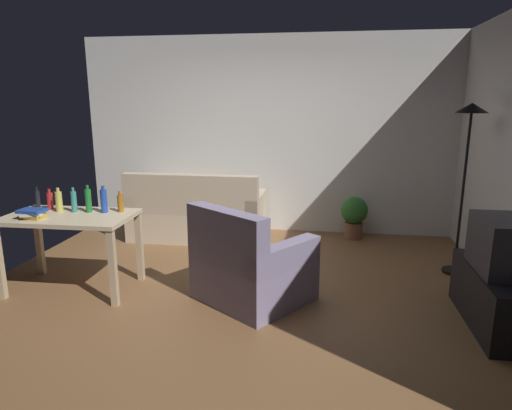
# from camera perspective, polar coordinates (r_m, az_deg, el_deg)

# --- Properties ---
(ground_plane) EXTENTS (5.20, 4.40, 0.02)m
(ground_plane) POSITION_cam_1_polar(r_m,az_deg,el_deg) (4.52, -2.25, -10.85)
(ground_plane) COLOR brown
(wall_rear) EXTENTS (5.20, 0.10, 2.70)m
(wall_rear) POSITION_cam_1_polar(r_m,az_deg,el_deg) (6.31, 1.45, 8.87)
(wall_rear) COLOR silver
(wall_rear) RESTS_ON ground_plane
(couch) EXTENTS (1.76, 0.84, 0.92)m
(couch) POSITION_cam_1_polar(r_m,az_deg,el_deg) (6.07, -7.57, -1.42)
(couch) COLOR beige
(couch) RESTS_ON ground_plane
(tv_stand) EXTENTS (0.44, 1.10, 0.48)m
(tv_stand) POSITION_cam_1_polar(r_m,az_deg,el_deg) (4.25, 28.48, -10.48)
(tv_stand) COLOR black
(tv_stand) RESTS_ON ground_plane
(tv) EXTENTS (0.41, 0.60, 0.44)m
(tv) POSITION_cam_1_polar(r_m,az_deg,el_deg) (4.10, 29.23, -4.55)
(tv) COLOR #2D2D33
(tv) RESTS_ON tv_stand
(torchiere_lamp) EXTENTS (0.32, 0.32, 1.81)m
(torchiere_lamp) POSITION_cam_1_polar(r_m,az_deg,el_deg) (5.08, 25.53, 7.23)
(torchiere_lamp) COLOR black
(torchiere_lamp) RESTS_ON ground_plane
(desk) EXTENTS (1.21, 0.72, 0.76)m
(desk) POSITION_cam_1_polar(r_m,az_deg,el_deg) (4.67, -22.71, -2.47)
(desk) COLOR #C6B28E
(desk) RESTS_ON ground_plane
(potted_plant) EXTENTS (0.36, 0.36, 0.57)m
(potted_plant) POSITION_cam_1_polar(r_m,az_deg,el_deg) (6.15, 12.45, -1.21)
(potted_plant) COLOR brown
(potted_plant) RESTS_ON ground_plane
(armchair) EXTENTS (1.22, 1.21, 0.92)m
(armchair) POSITION_cam_1_polar(r_m,az_deg,el_deg) (4.17, -0.83, -8.01)
(armchair) COLOR gray
(armchair) RESTS_ON ground_plane
(bottle_dark) EXTENTS (0.05, 0.05, 0.22)m
(bottle_dark) POSITION_cam_1_polar(r_m,az_deg,el_deg) (5.04, -26.19, 0.69)
(bottle_dark) COLOR black
(bottle_dark) RESTS_ON desk
(bottle_red) EXTENTS (0.06, 0.06, 0.21)m
(bottle_red) POSITION_cam_1_polar(r_m,az_deg,el_deg) (4.93, -24.88, 0.51)
(bottle_red) COLOR #AD2323
(bottle_red) RESTS_ON desk
(bottle_squat) EXTENTS (0.07, 0.07, 0.24)m
(bottle_squat) POSITION_cam_1_polar(r_m,az_deg,el_deg) (4.80, -23.94, 0.45)
(bottle_squat) COLOR #BCB24C
(bottle_squat) RESTS_ON desk
(bottle_tall) EXTENTS (0.05, 0.05, 0.25)m
(bottle_tall) POSITION_cam_1_polar(r_m,az_deg,el_deg) (4.72, -22.29, 0.44)
(bottle_tall) COLOR teal
(bottle_tall) RESTS_ON desk
(bottle_green) EXTENTS (0.06, 0.06, 0.27)m
(bottle_green) POSITION_cam_1_polar(r_m,az_deg,el_deg) (4.65, -20.69, 0.57)
(bottle_green) COLOR #1E722D
(bottle_green) RESTS_ON desk
(bottle_blue) EXTENTS (0.06, 0.06, 0.27)m
(bottle_blue) POSITION_cam_1_polar(r_m,az_deg,el_deg) (4.59, -18.90, 0.52)
(bottle_blue) COLOR #2347A3
(bottle_blue) RESTS_ON desk
(bottle_amber) EXTENTS (0.06, 0.06, 0.21)m
(bottle_amber) POSITION_cam_1_polar(r_m,az_deg,el_deg) (4.57, -16.98, 0.25)
(bottle_amber) COLOR #9E6019
(bottle_amber) RESTS_ON desk
(book_stack) EXTENTS (0.24, 0.19, 0.09)m
(book_stack) POSITION_cam_1_polar(r_m,az_deg,el_deg) (4.62, -26.71, -1.00)
(book_stack) COLOR #B7932D
(book_stack) RESTS_ON desk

